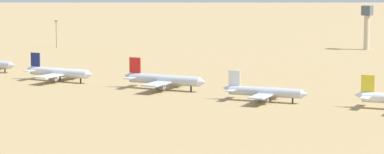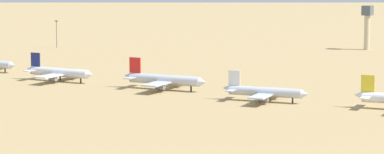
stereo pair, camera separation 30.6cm
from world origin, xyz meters
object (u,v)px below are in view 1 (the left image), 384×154
object	(u,v)px
parked_jet_navy_2	(59,72)
control_tower	(367,23)
parked_jet_red_3	(164,80)
parked_jet_white_4	(264,92)
light_pole_mid	(56,32)

from	to	relation	value
parked_jet_navy_2	control_tower	distance (m)	200.49
parked_jet_red_3	parked_jet_navy_2	bearing A→B (deg)	178.13
parked_jet_navy_2	parked_jet_red_3	distance (m)	51.16
parked_jet_red_3	parked_jet_white_4	distance (m)	48.11
parked_jet_white_4	light_pole_mid	world-z (taller)	light_pole_mid
parked_jet_navy_2	control_tower	bearing A→B (deg)	69.36
parked_jet_navy_2	parked_jet_white_4	distance (m)	98.86
parked_jet_white_4	parked_jet_navy_2	bearing A→B (deg)	169.29
parked_jet_white_4	light_pole_mid	size ratio (longest dim) A/B	2.13
light_pole_mid	parked_jet_red_3	bearing A→B (deg)	-35.17
parked_jet_red_3	parked_jet_white_4	size ratio (longest dim) A/B	1.12
control_tower	light_pole_mid	world-z (taller)	control_tower
control_tower	light_pole_mid	size ratio (longest dim) A/B	1.58
parked_jet_white_4	light_pole_mid	distance (m)	218.22
light_pole_mid	parked_jet_white_4	bearing A→B (deg)	-28.94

